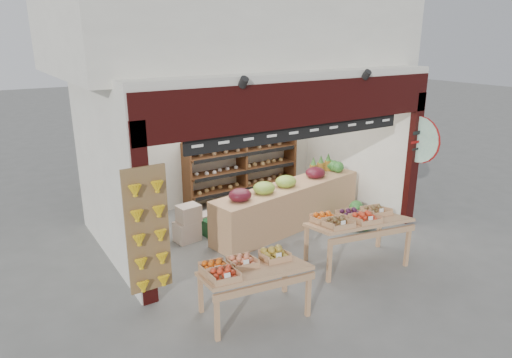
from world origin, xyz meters
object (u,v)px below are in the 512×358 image
object	(u,v)px
watermelon_pile	(356,219)
cardboard_stack	(197,224)
back_shelving	(242,155)
refrigerator	(119,197)
mid_counter	(288,204)
display_table_left	(246,268)
display_table_right	(354,220)

from	to	relation	value
watermelon_pile	cardboard_stack	bearing A→B (deg)	155.80
watermelon_pile	back_shelving	bearing A→B (deg)	111.82
refrigerator	cardboard_stack	size ratio (longest dim) A/B	1.55
cardboard_stack	mid_counter	size ratio (longest dim) A/B	0.29
cardboard_stack	display_table_left	xyz separation A→B (m)	(-0.54, -2.66, 0.44)
back_shelving	refrigerator	world-z (taller)	back_shelving
refrigerator	mid_counter	xyz separation A→B (m)	(2.94, -1.38, -0.31)
watermelon_pile	refrigerator	bearing A→B (deg)	152.60
back_shelving	mid_counter	bearing A→B (deg)	-92.28
display_table_left	watermelon_pile	distance (m)	3.70
cardboard_stack	display_table_left	distance (m)	2.75
refrigerator	mid_counter	distance (m)	3.26
refrigerator	display_table_left	size ratio (longest dim) A/B	1.04
back_shelving	display_table_left	distance (m)	4.67
cardboard_stack	display_table_right	world-z (taller)	display_table_right
display_table_right	watermelon_pile	distance (m)	1.68
display_table_left	watermelon_pile	bearing A→B (deg)	22.01
display_table_right	watermelon_pile	world-z (taller)	display_table_right
back_shelving	mid_counter	world-z (taller)	back_shelving
refrigerator	display_table_right	xyz separation A→B (m)	(2.93, -3.18, -0.01)
refrigerator	display_table_right	world-z (taller)	refrigerator
refrigerator	display_table_left	world-z (taller)	refrigerator
mid_counter	display_table_right	bearing A→B (deg)	-90.05
back_shelving	watermelon_pile	bearing A→B (deg)	-68.18
mid_counter	display_table_left	size ratio (longest dim) A/B	2.34
back_shelving	watermelon_pile	distance (m)	2.99
cardboard_stack	watermelon_pile	bearing A→B (deg)	-24.20
refrigerator	watermelon_pile	bearing A→B (deg)	-40.03
display_table_left	cardboard_stack	bearing A→B (deg)	78.57
back_shelving	watermelon_pile	world-z (taller)	back_shelving
mid_counter	display_table_right	distance (m)	1.83
cardboard_stack	mid_counter	xyz separation A→B (m)	(1.72, -0.55, 0.22)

